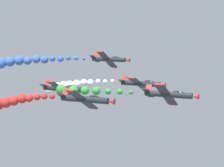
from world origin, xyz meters
name	(u,v)px	position (x,y,z in m)	size (l,w,h in m)	color
airplane_lead	(169,94)	(5.43, 14.25, 133.19)	(8.37, 10.35, 5.26)	#23282D
smoke_trail_lead	(80,91)	(6.64, -3.88, 132.93)	(3.46, 15.84, 2.28)	green
airplane_left_inner	(141,83)	(-8.06, 3.21, 133.01)	(8.97, 10.35, 3.99)	#23282D
smoke_trail_left_inner	(65,87)	(-8.35, -16.35, 131.15)	(2.84, 18.49, 4.76)	white
airplane_right_inner	(85,99)	(16.74, 3.01, 133.16)	(8.63, 10.35, 4.77)	#23282D
airplane_left_outer	(64,89)	(4.58, -8.72, 132.75)	(8.79, 10.35, 4.43)	#23282D
airplane_right_outer	(109,59)	(-20.11, -10.40, 136.92)	(8.52, 10.35, 4.98)	#23282D
smoke_trail_right_outer	(0,63)	(-13.27, -38.94, 135.46)	(12.70, 30.01, 4.58)	blue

